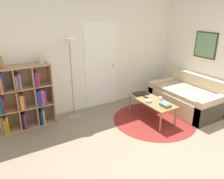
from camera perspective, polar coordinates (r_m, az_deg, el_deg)
ground_plane at (r=3.52m, az=15.44°, el=-20.18°), size 14.00×14.00×0.00m
wall_back at (r=5.00m, az=-5.79°, el=9.29°), size 7.61×0.11×2.60m
wall_right at (r=5.45m, az=23.98°, el=8.73°), size 0.08×5.68×2.60m
rug at (r=4.82m, az=10.89°, el=-7.68°), size 1.74×1.74×0.01m
bookshelf at (r=4.57m, az=-22.16°, el=-2.15°), size 1.03×0.34×1.25m
floor_lamp at (r=4.46m, az=-10.86°, el=8.59°), size 0.28×0.28×1.71m
couch at (r=5.42m, az=19.11°, el=-2.11°), size 0.94×1.56×0.78m
coffee_table at (r=4.68m, az=10.33°, el=-3.27°), size 0.48×1.09×0.44m
laptop at (r=4.95m, az=7.54°, el=-1.07°), size 0.34×0.26×0.02m
bowl at (r=4.56m, az=9.50°, el=-2.95°), size 0.14×0.14×0.05m
book_stack_on_table at (r=4.42m, az=13.74°, el=-3.87°), size 0.16×0.20×0.07m
cup at (r=4.69m, az=12.49°, el=-2.32°), size 0.07×0.07×0.07m
remote at (r=4.74m, az=9.04°, el=-2.15°), size 0.05×0.17×0.02m
bottle_middle at (r=4.32m, az=-27.19°, el=6.35°), size 0.08×0.08×0.27m
vase_on_shelf at (r=4.43m, az=-18.08°, el=7.61°), size 0.10×0.10×0.18m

